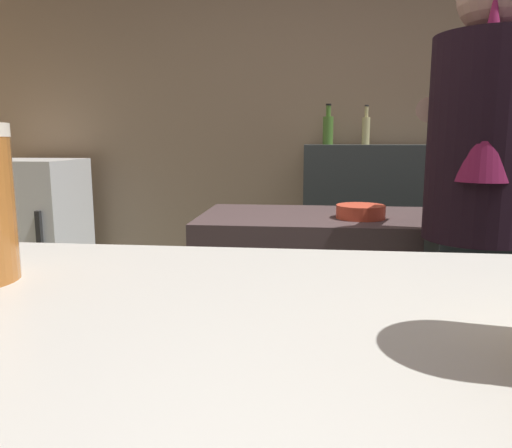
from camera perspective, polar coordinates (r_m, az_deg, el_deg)
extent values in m
cube|color=#937A5E|center=(3.49, 10.58, 11.94)|extent=(5.20, 0.10, 2.70)
cube|color=#473737|center=(2.27, 21.49, -10.54)|extent=(2.10, 0.60, 0.90)
cube|color=#313838|center=(3.28, 13.93, -1.41)|extent=(0.97, 0.36, 1.18)
cube|color=white|center=(3.59, -24.21, -1.82)|extent=(0.58, 0.55, 1.08)
cube|color=#262626|center=(3.23, -23.77, -2.01)|extent=(0.03, 0.03, 0.39)
cube|color=#262D2F|center=(1.85, 23.26, -15.35)|extent=(0.28, 0.20, 0.90)
cylinder|color=black|center=(1.69, 25.02, 8.77)|extent=(0.34, 0.34, 0.62)
cone|color=#8C1E4C|center=(1.59, 25.38, 14.20)|extent=(0.18, 0.18, 0.54)
cylinder|color=#CA9E8D|center=(1.86, 19.94, 12.10)|extent=(0.18, 0.33, 0.08)
cylinder|color=#D44830|center=(2.01, 12.04, 1.41)|extent=(0.19, 0.19, 0.05)
cylinder|color=#CEC784|center=(3.29, 12.62, 10.49)|extent=(0.05, 0.05, 0.17)
cylinder|color=#CEC784|center=(3.30, 12.70, 12.58)|extent=(0.02, 0.02, 0.07)
cylinder|color=#333333|center=(3.30, 12.72, 13.25)|extent=(0.03, 0.03, 0.01)
cylinder|color=#4C7C2F|center=(3.29, 8.35, 10.67)|extent=(0.07, 0.07, 0.18)
cylinder|color=#4C7C2F|center=(3.30, 8.40, 12.83)|extent=(0.03, 0.03, 0.07)
cylinder|color=black|center=(3.30, 8.42, 13.53)|extent=(0.04, 0.04, 0.01)
cylinder|color=#438A30|center=(3.35, 21.69, 10.04)|extent=(0.07, 0.07, 0.18)
cylinder|color=#438A30|center=(3.35, 21.83, 12.13)|extent=(0.03, 0.03, 0.07)
cylinder|color=black|center=(3.35, 21.87, 12.81)|extent=(0.03, 0.03, 0.01)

